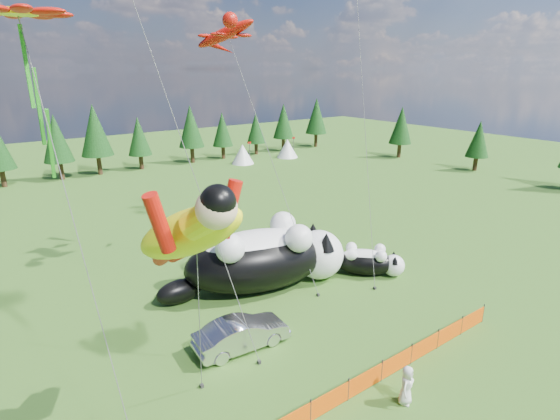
# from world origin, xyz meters

# --- Properties ---
(ground) EXTENTS (160.00, 160.00, 0.00)m
(ground) POSITION_xyz_m (0.00, 0.00, 0.00)
(ground) COLOR #0D3A0A
(ground) RESTS_ON ground
(safety_fence) EXTENTS (22.06, 0.06, 1.10)m
(safety_fence) POSITION_xyz_m (0.00, -3.00, 0.50)
(safety_fence) COLOR #262626
(safety_fence) RESTS_ON ground
(tree_line) EXTENTS (90.00, 4.00, 8.00)m
(tree_line) POSITION_xyz_m (0.00, 45.00, 4.00)
(tree_line) COLOR black
(tree_line) RESTS_ON ground
(festival_tents) EXTENTS (50.00, 3.20, 2.80)m
(festival_tents) POSITION_xyz_m (11.00, 40.00, 1.40)
(festival_tents) COLOR white
(festival_tents) RESTS_ON ground
(cat_large) EXTENTS (11.79, 6.32, 4.32)m
(cat_large) POSITION_xyz_m (3.80, 7.19, 2.05)
(cat_large) COLOR black
(cat_large) RESTS_ON ground
(cat_small) EXTENTS (4.32, 4.26, 1.95)m
(cat_small) POSITION_xyz_m (10.30, 4.69, 0.93)
(cat_small) COLOR black
(cat_small) RESTS_ON ground
(car) EXTENTS (4.79, 1.97, 1.54)m
(car) POSITION_xyz_m (-0.64, 2.65, 0.77)
(car) COLOR silver
(car) RESTS_ON ground
(spectator_e) EXTENTS (0.98, 0.83, 1.71)m
(spectator_e) POSITION_xyz_m (2.82, -4.45, 0.85)
(spectator_e) COLOR silver
(spectator_e) RESTS_ON ground
(superhero_kite) EXTENTS (6.44, 6.58, 10.27)m
(superhero_kite) POSITION_xyz_m (-4.44, -0.67, 7.90)
(superhero_kite) COLOR #FFF70D
(superhero_kite) RESTS_ON ground
(gecko_kite) EXTENTS (5.94, 12.50, 17.51)m
(gecko_kite) POSITION_xyz_m (4.99, 13.32, 15.15)
(gecko_kite) COLOR #BC1109
(gecko_kite) RESTS_ON ground
(flower_kite) EXTENTS (3.69, 4.78, 14.65)m
(flower_kite) POSITION_xyz_m (-8.11, 0.99, 14.26)
(flower_kite) COLOR #BC1109
(flower_kite) RESTS_ON ground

